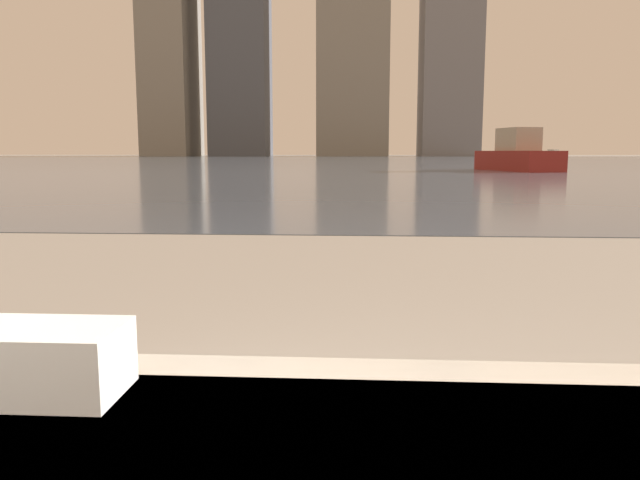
% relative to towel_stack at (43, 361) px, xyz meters
% --- Properties ---
extents(towel_stack, '(0.27, 0.17, 0.12)m').
position_rel_towel_stack_xyz_m(towel_stack, '(0.00, 0.00, 0.00)').
color(towel_stack, white).
rests_on(towel_stack, bathtub).
extents(harbor_water, '(180.00, 110.00, 0.01)m').
position_rel_towel_stack_xyz_m(harbor_water, '(0.29, 61.16, -0.61)').
color(harbor_water, slate).
rests_on(harbor_water, ground_plane).
extents(harbor_boat_0, '(2.08, 3.23, 1.15)m').
position_rel_towel_stack_xyz_m(harbor_boat_0, '(24.44, 78.14, -0.21)').
color(harbor_boat_0, '#2D2D33').
rests_on(harbor_boat_0, harbor_water).
extents(harbor_boat_2, '(3.28, 5.84, 2.08)m').
position_rel_towel_stack_xyz_m(harbor_boat_2, '(8.29, 30.30, 0.12)').
color(harbor_boat_2, maroon).
rests_on(harbor_boat_2, harbor_water).
extents(skyline_tower_1, '(10.60, 10.44, 44.58)m').
position_rel_towel_stack_xyz_m(skyline_tower_1, '(-21.69, 117.16, 21.67)').
color(skyline_tower_1, '#4C515B').
rests_on(skyline_tower_1, ground_plane).
extents(skyline_tower_2, '(13.10, 8.76, 34.05)m').
position_rel_towel_stack_xyz_m(skyline_tower_2, '(-0.67, 117.16, 16.41)').
color(skyline_tower_2, gray).
rests_on(skyline_tower_2, ground_plane).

